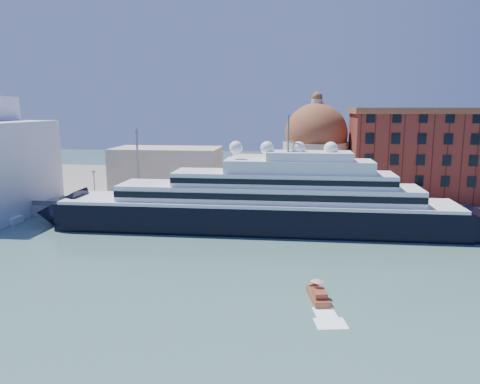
# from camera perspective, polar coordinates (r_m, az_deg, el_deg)

# --- Properties ---
(ground) EXTENTS (400.00, 400.00, 0.00)m
(ground) POSITION_cam_1_polar(r_m,az_deg,el_deg) (77.87, -5.89, -8.73)
(ground) COLOR #355B56
(ground) RESTS_ON ground
(quay) EXTENTS (180.00, 10.00, 2.50)m
(quay) POSITION_cam_1_polar(r_m,az_deg,el_deg) (109.72, -2.02, -2.39)
(quay) COLOR gray
(quay) RESTS_ON ground
(land) EXTENTS (260.00, 72.00, 2.00)m
(land) POSITION_cam_1_polar(r_m,az_deg,el_deg) (149.69, 0.37, 0.93)
(land) COLOR slate
(land) RESTS_ON ground
(quay_fence) EXTENTS (180.00, 0.10, 1.20)m
(quay_fence) POSITION_cam_1_polar(r_m,az_deg,el_deg) (104.98, -2.41, -1.93)
(quay_fence) COLOR slate
(quay_fence) RESTS_ON quay
(superyacht) EXTENTS (93.32, 12.94, 27.89)m
(superyacht) POSITION_cam_1_polar(r_m,az_deg,el_deg) (97.52, 0.51, -1.84)
(superyacht) COLOR black
(superyacht) RESTS_ON ground
(water_taxi) EXTENTS (3.03, 6.37, 2.91)m
(water_taxi) POSITION_cam_1_polar(r_m,az_deg,el_deg) (64.51, 9.52, -12.27)
(water_taxi) COLOR maroon
(water_taxi) RESTS_ON ground
(warehouse) EXTENTS (43.00, 19.00, 23.25)m
(warehouse) POSITION_cam_1_polar(r_m,az_deg,el_deg) (129.29, 22.77, 4.37)
(warehouse) COLOR maroon
(warehouse) RESTS_ON land
(church) EXTENTS (66.00, 18.00, 25.50)m
(church) POSITION_cam_1_polar(r_m,az_deg,el_deg) (130.68, 2.32, 3.95)
(church) COLOR beige
(church) RESTS_ON land
(lamp_posts) EXTENTS (120.80, 2.40, 18.00)m
(lamp_posts) POSITION_cam_1_polar(r_m,az_deg,el_deg) (109.16, -8.78, 2.02)
(lamp_posts) COLOR slate
(lamp_posts) RESTS_ON quay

